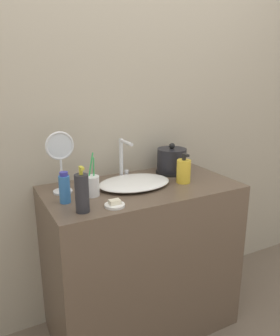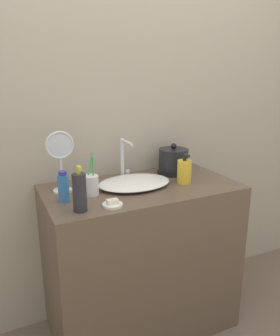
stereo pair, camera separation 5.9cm
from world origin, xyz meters
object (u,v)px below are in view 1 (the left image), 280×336
(electric_kettle, at_px, (172,162))
(mouthwash_bottle, at_px, (184,171))
(toothbrush_cup, at_px, (92,186))
(vanity_mirror, at_px, (61,158))
(faucet, at_px, (123,157))
(shampoo_bottle, at_px, (65,188))
(lotion_bottle, at_px, (82,193))

(electric_kettle, distance_m, mouthwash_bottle, 0.18)
(toothbrush_cup, relative_size, vanity_mirror, 0.68)
(mouthwash_bottle, bearing_deg, faucet, 139.74)
(shampoo_bottle, xyz_separation_m, vanity_mirror, (0.02, 0.13, 0.11))
(electric_kettle, xyz_separation_m, toothbrush_cup, (-0.54, -0.14, -0.02))
(lotion_bottle, bearing_deg, shampoo_bottle, 105.13)
(shampoo_bottle, bearing_deg, toothbrush_cup, 11.63)
(toothbrush_cup, bearing_deg, mouthwash_bottle, -4.79)
(electric_kettle, distance_m, shampoo_bottle, 0.70)
(faucet, bearing_deg, lotion_bottle, -135.74)
(faucet, xyz_separation_m, vanity_mirror, (-0.36, -0.07, 0.05))
(lotion_bottle, bearing_deg, faucet, 44.26)
(shampoo_bottle, bearing_deg, mouthwash_bottle, -1.25)
(faucet, height_order, lotion_bottle, faucet)
(lotion_bottle, xyz_separation_m, shampoo_bottle, (-0.04, 0.14, -0.02))
(toothbrush_cup, xyz_separation_m, mouthwash_bottle, (0.50, -0.04, 0.01))
(faucet, xyz_separation_m, electric_kettle, (0.30, -0.04, -0.06))
(faucet, relative_size, shampoo_bottle, 1.54)
(vanity_mirror, bearing_deg, toothbrush_cup, -43.28)
(lotion_bottle, xyz_separation_m, vanity_mirror, (-0.01, 0.27, 0.09))
(faucet, height_order, vanity_mirror, vanity_mirror)
(toothbrush_cup, xyz_separation_m, lotion_bottle, (-0.10, -0.17, 0.03))
(electric_kettle, relative_size, mouthwash_bottle, 1.15)
(mouthwash_bottle, bearing_deg, lotion_bottle, -168.43)
(faucet, xyz_separation_m, shampoo_bottle, (-0.39, -0.20, -0.06))
(electric_kettle, bearing_deg, faucet, 173.05)
(toothbrush_cup, bearing_deg, vanity_mirror, 136.72)
(faucet, bearing_deg, mouthwash_bottle, -40.26)
(electric_kettle, height_order, mouthwash_bottle, electric_kettle)
(toothbrush_cup, relative_size, lotion_bottle, 1.03)
(lotion_bottle, height_order, mouthwash_bottle, lotion_bottle)
(electric_kettle, height_order, toothbrush_cup, toothbrush_cup)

